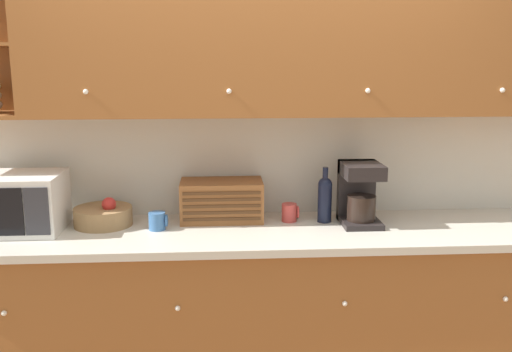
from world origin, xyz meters
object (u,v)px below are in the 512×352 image
(fruit_basket, at_px, (103,216))
(coffee_maker, at_px, (360,192))
(wine_bottle, at_px, (325,197))
(microwave, at_px, (10,203))
(bread_box, at_px, (222,200))
(mug, at_px, (158,221))
(mug_blue_second, at_px, (290,213))

(fruit_basket, distance_m, coffee_maker, 1.39)
(wine_bottle, bearing_deg, coffee_maker, -11.19)
(microwave, height_order, bread_box, microwave)
(mug, distance_m, wine_bottle, 0.91)
(wine_bottle, bearing_deg, mug_blue_second, 173.43)
(bread_box, height_order, coffee_maker, coffee_maker)
(fruit_basket, relative_size, bread_box, 0.69)
(microwave, bearing_deg, mug_blue_second, 3.11)
(bread_box, distance_m, coffee_maker, 0.76)
(fruit_basket, distance_m, mug, 0.32)
(microwave, relative_size, bread_box, 1.18)
(mug, distance_m, bread_box, 0.38)
(fruit_basket, relative_size, mug, 3.13)
(fruit_basket, height_order, mug_blue_second, fruit_basket)
(fruit_basket, xyz_separation_m, mug_blue_second, (1.01, 0.01, -0.00))
(coffee_maker, bearing_deg, fruit_basket, 177.98)
(mug, xyz_separation_m, mug_blue_second, (0.71, 0.11, 0.00))
(microwave, height_order, coffee_maker, coffee_maker)
(bread_box, bearing_deg, mug, -153.89)
(bread_box, relative_size, coffee_maker, 1.34)
(microwave, xyz_separation_m, wine_bottle, (1.66, 0.06, -0.01))
(fruit_basket, bearing_deg, wine_bottle, -0.61)
(microwave, relative_size, fruit_basket, 1.72)
(microwave, distance_m, mug, 0.77)
(mug, bearing_deg, bread_box, 26.11)
(mug_blue_second, relative_size, wine_bottle, 0.32)
(fruit_basket, relative_size, coffee_maker, 0.92)
(fruit_basket, height_order, bread_box, bread_box)
(fruit_basket, distance_m, bread_box, 0.64)
(fruit_basket, bearing_deg, microwave, -171.21)
(mug_blue_second, distance_m, coffee_maker, 0.40)
(wine_bottle, bearing_deg, mug, -174.35)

